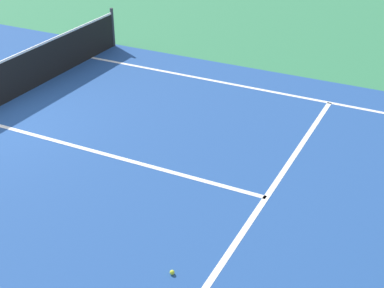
% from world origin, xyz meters
% --- Properties ---
extents(line_sideline_right, '(0.10, 11.89, 0.01)m').
position_xyz_m(line_sideline_right, '(4.11, -5.95, 0.00)').
color(line_sideline_right, white).
rests_on(line_sideline_right, ground_plane).
extents(line_service_near, '(8.22, 0.10, 0.01)m').
position_xyz_m(line_service_near, '(0.00, -6.40, 0.00)').
color(line_service_near, white).
rests_on(line_service_near, ground_plane).
extents(line_center_service, '(0.10, 6.40, 0.01)m').
position_xyz_m(line_center_service, '(0.00, -3.20, 0.00)').
color(line_center_service, white).
rests_on(line_center_service, ground_plane).
extents(tennis_ball_mid_court, '(0.07, 0.07, 0.07)m').
position_xyz_m(tennis_ball_mid_court, '(-2.26, -5.89, 0.03)').
color(tennis_ball_mid_court, '#CCE033').
rests_on(tennis_ball_mid_court, ground_plane).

